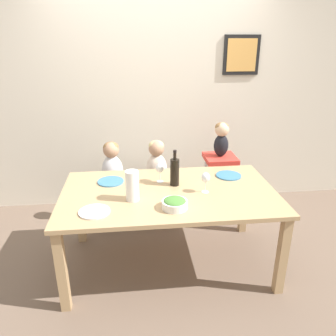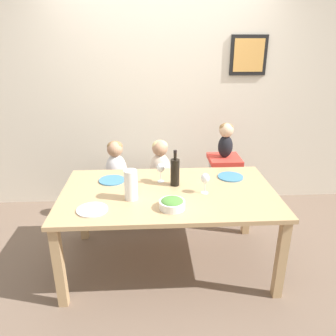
{
  "view_description": "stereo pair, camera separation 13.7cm",
  "coord_description": "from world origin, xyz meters",
  "px_view_note": "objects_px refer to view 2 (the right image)",
  "views": [
    {
      "loc": [
        -0.28,
        -2.46,
        1.92
      ],
      "look_at": [
        0.0,
        0.08,
        0.91
      ],
      "focal_mm": 35.0,
      "sensor_mm": 36.0,
      "label": 1
    },
    {
      "loc": [
        -0.14,
        -2.47,
        1.92
      ],
      "look_at": [
        0.0,
        0.08,
        0.91
      ],
      "focal_mm": 35.0,
      "sensor_mm": 36.0,
      "label": 2
    }
  ],
  "objects_px": {
    "wine_glass_near": "(205,179)",
    "dinner_plate_back_left": "(112,180)",
    "chair_right_highchair": "(224,172)",
    "person_child_center": "(160,162)",
    "person_baby_right": "(226,138)",
    "chair_far_left": "(118,190)",
    "dinner_plate_front_left": "(92,210)",
    "wine_glass_far": "(161,168)",
    "dinner_plate_back_right": "(230,177)",
    "salad_bowl_large": "(172,203)",
    "person_child_left": "(116,163)",
    "wine_bottle": "(175,172)",
    "paper_towel_roll": "(131,185)",
    "chair_far_center": "(160,189)"
  },
  "relations": [
    {
      "from": "dinner_plate_back_right",
      "to": "dinner_plate_back_left",
      "type": "bearing_deg",
      "value": -179.06
    },
    {
      "from": "chair_far_left",
      "to": "person_child_left",
      "type": "height_order",
      "value": "person_child_left"
    },
    {
      "from": "chair_right_highchair",
      "to": "person_child_center",
      "type": "bearing_deg",
      "value": 179.89
    },
    {
      "from": "chair_right_highchair",
      "to": "person_child_center",
      "type": "distance_m",
      "value": 0.7
    },
    {
      "from": "person_child_center",
      "to": "salad_bowl_large",
      "type": "distance_m",
      "value": 1.08
    },
    {
      "from": "wine_glass_near",
      "to": "dinner_plate_back_left",
      "type": "relative_size",
      "value": 0.76
    },
    {
      "from": "paper_towel_roll",
      "to": "salad_bowl_large",
      "type": "relative_size",
      "value": 1.24
    },
    {
      "from": "person_baby_right",
      "to": "dinner_plate_front_left",
      "type": "distance_m",
      "value": 1.65
    },
    {
      "from": "wine_glass_far",
      "to": "chair_right_highchair",
      "type": "bearing_deg",
      "value": 39.26
    },
    {
      "from": "chair_far_center",
      "to": "chair_far_left",
      "type": "bearing_deg",
      "value": 180.0
    },
    {
      "from": "chair_far_left",
      "to": "wine_glass_near",
      "type": "bearing_deg",
      "value": -45.62
    },
    {
      "from": "paper_towel_roll",
      "to": "wine_glass_far",
      "type": "distance_m",
      "value": 0.41
    },
    {
      "from": "person_child_center",
      "to": "dinner_plate_back_right",
      "type": "distance_m",
      "value": 0.82
    },
    {
      "from": "person_child_left",
      "to": "wine_bottle",
      "type": "bearing_deg",
      "value": -48.74
    },
    {
      "from": "chair_right_highchair",
      "to": "wine_bottle",
      "type": "distance_m",
      "value": 0.92
    },
    {
      "from": "chair_far_center",
      "to": "chair_right_highchair",
      "type": "relative_size",
      "value": 0.61
    },
    {
      "from": "wine_bottle",
      "to": "chair_right_highchair",
      "type": "bearing_deg",
      "value": 48.35
    },
    {
      "from": "chair_far_left",
      "to": "salad_bowl_large",
      "type": "bearing_deg",
      "value": -64.0
    },
    {
      "from": "person_child_left",
      "to": "wine_bottle",
      "type": "distance_m",
      "value": 0.89
    },
    {
      "from": "person_baby_right",
      "to": "wine_glass_far",
      "type": "xyz_separation_m",
      "value": [
        -0.7,
        -0.58,
        -0.1
      ]
    },
    {
      "from": "chair_right_highchair",
      "to": "person_baby_right",
      "type": "distance_m",
      "value": 0.38
    },
    {
      "from": "wine_bottle",
      "to": "dinner_plate_back_left",
      "type": "bearing_deg",
      "value": 167.82
    },
    {
      "from": "dinner_plate_back_right",
      "to": "person_child_center",
      "type": "bearing_deg",
      "value": 140.68
    },
    {
      "from": "paper_towel_roll",
      "to": "dinner_plate_back_right",
      "type": "height_order",
      "value": "paper_towel_roll"
    },
    {
      "from": "wine_bottle",
      "to": "wine_glass_far",
      "type": "xyz_separation_m",
      "value": [
        -0.12,
        0.08,
        0.0
      ]
    },
    {
      "from": "person_baby_right",
      "to": "person_child_center",
      "type": "bearing_deg",
      "value": -179.96
    },
    {
      "from": "person_child_left",
      "to": "dinner_plate_back_right",
      "type": "xyz_separation_m",
      "value": [
        1.1,
        -0.52,
        0.03
      ]
    },
    {
      "from": "wine_glass_far",
      "to": "person_child_left",
      "type": "bearing_deg",
      "value": 128.3
    },
    {
      "from": "chair_far_left",
      "to": "wine_glass_near",
      "type": "relative_size",
      "value": 2.55
    },
    {
      "from": "salad_bowl_large",
      "to": "dinner_plate_front_left",
      "type": "relative_size",
      "value": 0.85
    },
    {
      "from": "dinner_plate_back_right",
      "to": "salad_bowl_large",
      "type": "bearing_deg",
      "value": -136.1
    },
    {
      "from": "wine_glass_far",
      "to": "dinner_plate_back_right",
      "type": "bearing_deg",
      "value": 5.15
    },
    {
      "from": "chair_far_center",
      "to": "dinner_plate_back_left",
      "type": "distance_m",
      "value": 0.79
    },
    {
      "from": "wine_glass_near",
      "to": "dinner_plate_front_left",
      "type": "height_order",
      "value": "wine_glass_near"
    },
    {
      "from": "chair_far_left",
      "to": "dinner_plate_back_left",
      "type": "relative_size",
      "value": 1.93
    },
    {
      "from": "chair_far_left",
      "to": "dinner_plate_front_left",
      "type": "relative_size",
      "value": 1.93
    },
    {
      "from": "chair_far_center",
      "to": "person_baby_right",
      "type": "xyz_separation_m",
      "value": [
        0.69,
        0.0,
        0.58
      ]
    },
    {
      "from": "person_baby_right",
      "to": "dinner_plate_back_left",
      "type": "xyz_separation_m",
      "value": [
        -1.14,
        -0.54,
        -0.22
      ]
    },
    {
      "from": "dinner_plate_front_left",
      "to": "dinner_plate_back_left",
      "type": "xyz_separation_m",
      "value": [
        0.09,
        0.54,
        0.0
      ]
    },
    {
      "from": "wine_glass_near",
      "to": "person_child_left",
      "type": "bearing_deg",
      "value": 134.33
    },
    {
      "from": "wine_glass_far",
      "to": "person_baby_right",
      "type": "bearing_deg",
      "value": 39.35
    },
    {
      "from": "person_child_left",
      "to": "person_child_center",
      "type": "height_order",
      "value": "same"
    },
    {
      "from": "paper_towel_roll",
      "to": "wine_glass_near",
      "type": "xyz_separation_m",
      "value": [
        0.6,
        0.07,
        0.01
      ]
    },
    {
      "from": "wine_glass_far",
      "to": "dinner_plate_front_left",
      "type": "bearing_deg",
      "value": -136.71
    },
    {
      "from": "chair_far_center",
      "to": "person_child_left",
      "type": "bearing_deg",
      "value": 179.84
    },
    {
      "from": "person_child_center",
      "to": "salad_bowl_large",
      "type": "bearing_deg",
      "value": -87.06
    },
    {
      "from": "wine_glass_far",
      "to": "dinner_plate_back_left",
      "type": "height_order",
      "value": "wine_glass_far"
    },
    {
      "from": "wine_glass_near",
      "to": "dinner_plate_front_left",
      "type": "distance_m",
      "value": 0.93
    },
    {
      "from": "person_baby_right",
      "to": "wine_glass_far",
      "type": "height_order",
      "value": "person_baby_right"
    },
    {
      "from": "person_baby_right",
      "to": "dinner_plate_back_right",
      "type": "relative_size",
      "value": 1.59
    }
  ]
}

